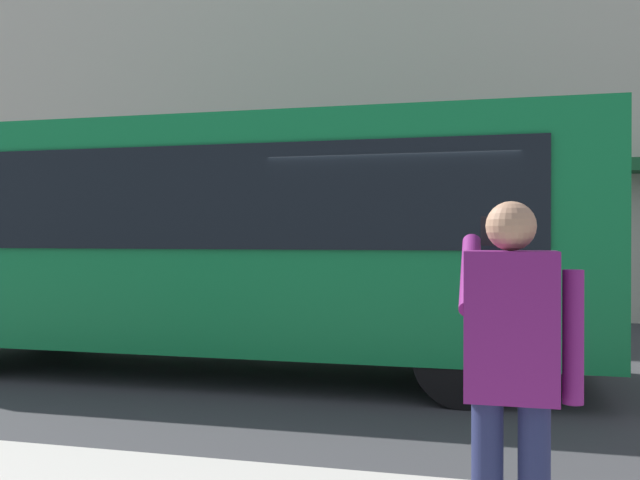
{
  "coord_description": "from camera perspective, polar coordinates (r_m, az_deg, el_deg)",
  "views": [
    {
      "loc": [
        -1.0,
        7.97,
        1.7
      ],
      "look_at": [
        1.05,
        -0.22,
        1.64
      ],
      "focal_mm": 38.92,
      "sensor_mm": 36.0,
      "label": 1
    }
  ],
  "objects": [
    {
      "name": "pedestrian_photographer",
      "position": [
        3.22,
        15.48,
        -9.6
      ],
      "size": [
        0.53,
        0.52,
        1.7
      ],
      "color": "#1E2347",
      "rests_on": "sidewalk_curb"
    },
    {
      "name": "building_facade_far",
      "position": [
        15.41,
        10.3,
        16.56
      ],
      "size": [
        28.0,
        1.55,
        12.0
      ],
      "color": "beige",
      "rests_on": "ground_plane"
    },
    {
      "name": "ground_plane",
      "position": [
        8.21,
        6.92,
        -11.54
      ],
      "size": [
        60.0,
        60.0,
        0.0
      ],
      "primitive_type": "plane",
      "color": "#38383A"
    },
    {
      "name": "red_bus",
      "position": [
        8.7,
        -8.23,
        0.3
      ],
      "size": [
        9.05,
        2.54,
        3.08
      ],
      "color": "#0F7238",
      "rests_on": "ground_plane"
    }
  ]
}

